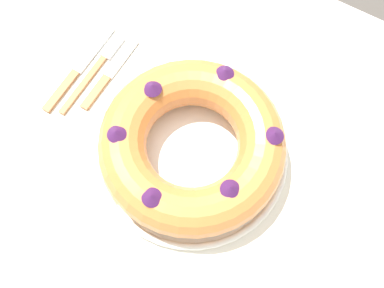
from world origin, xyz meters
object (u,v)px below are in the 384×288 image
object	(u,v)px
serving_knife	(75,73)
cake_knife	(106,78)
serving_dish	(192,154)
bundt_cake	(192,144)
fork	(96,68)

from	to	relation	value
serving_knife	cake_knife	xyz separation A→B (m)	(0.06, 0.02, 0.00)
serving_dish	cake_knife	xyz separation A→B (m)	(-0.22, 0.05, -0.01)
cake_knife	serving_dish	bearing A→B (deg)	-12.55
serving_dish	bundt_cake	bearing A→B (deg)	141.81
bundt_cake	serving_knife	bearing A→B (deg)	173.77
cake_knife	bundt_cake	bearing A→B (deg)	-12.55
serving_dish	cake_knife	world-z (taller)	serving_dish
serving_dish	serving_knife	xyz separation A→B (m)	(-0.28, 0.03, -0.01)
bundt_cake	cake_knife	bearing A→B (deg)	166.68
serving_knife	cake_knife	world-z (taller)	same
serving_dish	cake_knife	distance (m)	0.23
bundt_cake	fork	xyz separation A→B (m)	(-0.25, 0.06, -0.06)
bundt_cake	fork	bearing A→B (deg)	166.41
serving_dish	cake_knife	size ratio (longest dim) A/B	1.94
bundt_cake	cake_knife	distance (m)	0.24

